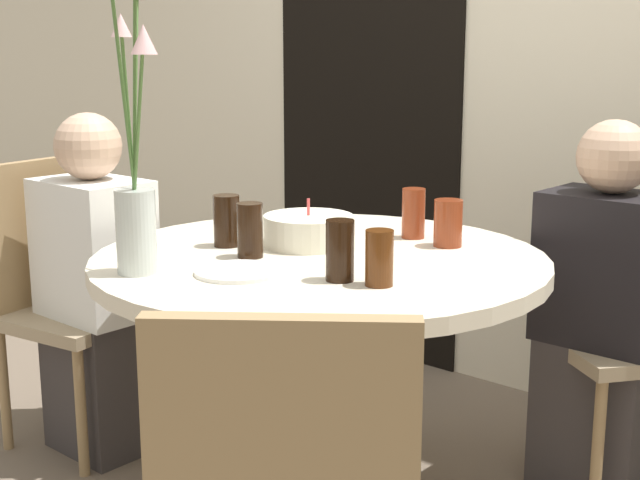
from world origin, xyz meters
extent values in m
cube|color=beige|center=(0.00, 1.20, 1.30)|extent=(8.00, 0.05, 2.60)
cube|color=black|center=(-0.78, 1.17, 1.02)|extent=(0.90, 0.01, 2.05)
cylinder|color=beige|center=(0.00, 0.00, 0.71)|extent=(1.16, 1.16, 0.04)
cylinder|color=#B7AD99|center=(0.00, 0.00, 0.36)|extent=(0.14, 0.14, 0.66)
cube|color=#9E896B|center=(0.52, 0.72, 0.42)|extent=(0.56, 0.56, 0.04)
cylinder|color=#997A51|center=(0.28, 0.68, 0.20)|extent=(0.03, 0.03, 0.40)
cylinder|color=#997A51|center=(0.56, 0.48, 0.20)|extent=(0.03, 0.03, 0.40)
cylinder|color=#997A51|center=(0.48, 0.96, 0.20)|extent=(0.03, 0.03, 0.40)
cube|color=#9E896B|center=(-0.88, -0.14, 0.42)|extent=(0.46, 0.46, 0.04)
cube|color=#997A51|center=(-1.06, -0.17, 0.67)|extent=(0.10, 0.38, 0.46)
cylinder|color=#997A51|center=(-0.68, -0.28, 0.20)|extent=(0.03, 0.03, 0.40)
cylinder|color=#997A51|center=(-0.74, 0.05, 0.20)|extent=(0.03, 0.03, 0.40)
cylinder|color=#997A51|center=(-1.02, -0.34, 0.20)|extent=(0.03, 0.03, 0.40)
cylinder|color=#997A51|center=(-1.07, 0.00, 0.20)|extent=(0.03, 0.03, 0.40)
cube|color=#997A51|center=(0.67, -0.84, 0.67)|extent=(0.32, 0.26, 0.46)
cylinder|color=white|center=(-0.10, 0.07, 0.77)|extent=(0.24, 0.24, 0.08)
cylinder|color=#E54C4C|center=(-0.10, 0.07, 0.83)|extent=(0.01, 0.01, 0.04)
cylinder|color=silver|center=(-0.20, -0.42, 0.83)|extent=(0.09, 0.09, 0.20)
cylinder|color=#4C7538|center=(-0.15, -0.48, 1.17)|extent=(0.12, 0.13, 0.49)
cylinder|color=#4C7538|center=(-0.26, -0.36, 1.15)|extent=(0.12, 0.13, 0.46)
cylinder|color=#4C7538|center=(-0.18, -0.44, 1.11)|extent=(0.05, 0.06, 0.37)
cone|color=beige|center=(-0.16, -0.46, 1.29)|extent=(0.05, 0.05, 0.05)
cylinder|color=#4C7538|center=(-0.14, -0.44, 1.09)|extent=(0.13, 0.06, 0.34)
cone|color=beige|center=(-0.08, -0.47, 1.26)|extent=(0.06, 0.06, 0.06)
cylinder|color=#4C7538|center=(-0.14, -0.45, 1.16)|extent=(0.13, 0.08, 0.46)
cylinder|color=white|center=(-0.02, -0.27, 0.73)|extent=(0.20, 0.20, 0.01)
cylinder|color=maroon|center=(0.05, 0.33, 0.80)|extent=(0.06, 0.06, 0.14)
cylinder|color=maroon|center=(0.18, 0.30, 0.79)|extent=(0.08, 0.08, 0.12)
cylinder|color=black|center=(0.20, -0.16, 0.80)|extent=(0.07, 0.07, 0.14)
cylinder|color=black|center=(-0.26, -0.08, 0.80)|extent=(0.07, 0.07, 0.14)
cylinder|color=#51280F|center=(0.29, -0.13, 0.79)|extent=(0.06, 0.06, 0.13)
cylinder|color=black|center=(-0.12, -0.13, 0.80)|extent=(0.07, 0.07, 0.14)
cube|color=#383333|center=(0.47, 0.66, 0.22)|extent=(0.31, 0.24, 0.44)
cube|color=black|center=(0.47, 0.66, 0.65)|extent=(0.34, 0.24, 0.42)
sphere|color=#D1A889|center=(0.47, 0.66, 0.96)|extent=(0.20, 0.20, 0.20)
cube|color=#383333|center=(-0.80, -0.13, 0.22)|extent=(0.31, 0.24, 0.44)
cube|color=white|center=(-0.80, -0.13, 0.65)|extent=(0.34, 0.24, 0.42)
sphere|color=#D1A889|center=(-0.80, -0.13, 0.96)|extent=(0.20, 0.20, 0.20)
camera|label=1|loc=(1.45, -1.65, 1.25)|focal=50.00mm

